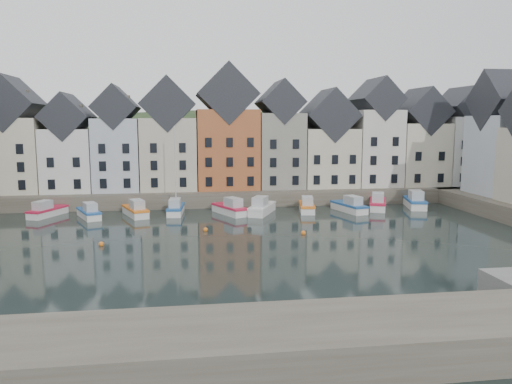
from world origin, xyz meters
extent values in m
plane|color=black|center=(0.00, 0.00, 0.00)|extent=(260.00, 260.00, 0.00)
cube|color=#4E483B|center=(0.00, 30.00, 1.00)|extent=(90.00, 16.00, 2.00)
cube|color=#4E483B|center=(-10.00, -22.00, 1.00)|extent=(50.00, 6.00, 2.00)
ellipsoid|color=black|center=(0.00, 56.00, -18.00)|extent=(153.60, 70.40, 64.00)
sphere|color=black|center=(-13.94, 50.93, 8.70)|extent=(5.77, 5.77, 5.77)
sphere|color=black|center=(24.86, 60.75, 8.12)|extent=(5.27, 5.27, 5.27)
sphere|color=black|center=(31.82, 54.20, 7.88)|extent=(5.07, 5.07, 5.07)
sphere|color=black|center=(14.28, 55.19, 7.82)|extent=(5.01, 5.01, 5.01)
sphere|color=black|center=(-37.67, 56.61, 6.57)|extent=(3.94, 3.94, 3.94)
sphere|color=black|center=(28.33, 60.25, 8.05)|extent=(5.21, 5.21, 5.21)
sphere|color=black|center=(1.99, 58.64, 8.32)|extent=(5.45, 5.45, 5.45)
sphere|color=black|center=(37.80, 48.31, 7.21)|extent=(4.49, 4.49, 4.49)
cube|color=beige|center=(-29.17, 28.00, 7.04)|extent=(7.67, 8.00, 10.07)
cube|color=black|center=(-29.17, 28.00, 13.97)|extent=(7.67, 8.16, 7.67)
cube|color=silver|center=(-21.90, 28.00, 6.30)|extent=(6.56, 8.00, 8.61)
cube|color=black|center=(-21.90, 28.00, 12.23)|extent=(6.56, 8.16, 6.56)
cube|color=#B3BBC6|center=(-15.37, 28.00, 7.01)|extent=(6.20, 8.00, 10.02)
cube|color=black|center=(-15.37, 28.00, 13.55)|extent=(6.20, 8.16, 6.20)
cube|color=#BDB5A0|center=(-8.27, 28.00, 7.04)|extent=(7.70, 8.00, 10.08)
cube|color=black|center=(-8.27, 28.00, 13.98)|extent=(7.70, 8.16, 7.70)
cube|color=#A95930|center=(0.07, 28.00, 7.64)|extent=(8.69, 8.00, 11.28)
cube|color=black|center=(0.07, 28.00, 15.43)|extent=(8.69, 8.16, 8.69)
cube|color=gray|center=(7.78, 28.00, 7.39)|extent=(6.43, 8.00, 10.78)
cube|color=black|center=(7.78, 28.00, 14.37)|extent=(6.43, 8.16, 6.43)
cube|color=beige|center=(15.08, 28.00, 6.28)|extent=(7.88, 8.00, 8.56)
cube|color=black|center=(15.08, 28.00, 12.51)|extent=(7.88, 8.16, 7.88)
cube|color=silver|center=(22.42, 28.00, 7.64)|extent=(6.50, 8.00, 11.27)
cube|color=black|center=(22.42, 28.00, 14.88)|extent=(6.50, 8.16, 6.50)
cube|color=beige|center=(29.43, 28.00, 6.66)|extent=(7.23, 8.00, 9.32)
cube|color=black|center=(29.43, 28.00, 13.11)|extent=(7.23, 8.16, 7.23)
cube|color=silver|center=(36.28, 28.00, 7.16)|extent=(6.18, 8.00, 10.32)
cube|color=black|center=(36.28, 28.00, 13.85)|extent=(6.18, 8.16, 6.18)
cube|color=#B3BBC6|center=(36.00, 16.26, 7.19)|extent=(7.47, 8.00, 10.38)
cube|color=black|center=(36.00, 16.26, 14.36)|extent=(7.62, 8.00, 8.00)
sphere|color=orange|center=(-4.00, 8.00, 0.15)|extent=(0.50, 0.50, 0.50)
sphere|color=orange|center=(6.00, 5.00, 0.15)|extent=(0.50, 0.50, 0.50)
sphere|color=orange|center=(-14.00, 3.00, 0.15)|extent=(0.50, 0.50, 0.50)
cube|color=silver|center=(-22.98, 19.30, 0.33)|extent=(3.92, 5.93, 1.05)
cube|color=#C31B3D|center=(-22.98, 19.30, 0.91)|extent=(4.06, 6.07, 0.24)
cube|color=#A6ABAF|center=(-23.33, 18.51, 1.48)|extent=(2.16, 2.64, 1.15)
cube|color=silver|center=(-17.74, 17.43, 0.33)|extent=(3.75, 5.81, 1.03)
cube|color=#205296|center=(-17.74, 17.43, 0.89)|extent=(3.88, 5.95, 0.23)
cube|color=#A6ABAF|center=(-17.41, 16.65, 1.45)|extent=(2.08, 2.58, 1.12)
cube|color=silver|center=(-12.27, 18.00, 0.35)|extent=(3.77, 6.26, 1.10)
cube|color=orange|center=(-12.27, 18.00, 0.95)|extent=(3.90, 6.41, 0.25)
cube|color=#A6ABAF|center=(-11.96, 17.16, 1.55)|extent=(2.15, 2.74, 1.20)
cube|color=silver|center=(-7.31, 18.71, 0.34)|extent=(2.18, 5.91, 1.06)
cube|color=#205296|center=(-7.31, 18.71, 0.92)|extent=(2.28, 6.03, 0.24)
cube|color=#A6ABAF|center=(-7.38, 17.85, 1.50)|extent=(1.53, 2.41, 1.16)
cylinder|color=silver|center=(-7.27, 19.29, 5.79)|extent=(0.14, 0.14, 10.61)
cube|color=silver|center=(-0.56, 17.58, 0.36)|extent=(4.26, 6.36, 1.13)
cube|color=#C31B3D|center=(-0.56, 17.58, 0.97)|extent=(4.41, 6.51, 0.26)
cube|color=#A6ABAF|center=(-0.17, 16.74, 1.59)|extent=(2.34, 2.84, 1.23)
cube|color=silver|center=(3.59, 17.37, 0.38)|extent=(4.39, 6.66, 1.18)
cube|color=silver|center=(3.59, 17.37, 1.02)|extent=(4.54, 6.82, 0.27)
cube|color=#A6ABAF|center=(3.20, 16.49, 1.66)|extent=(2.42, 2.96, 1.29)
cube|color=silver|center=(9.59, 18.08, 0.34)|extent=(2.76, 6.03, 1.07)
cube|color=orange|center=(9.59, 18.08, 0.92)|extent=(2.88, 6.16, 0.24)
cube|color=#A6ABAF|center=(9.43, 17.23, 1.50)|extent=(1.75, 2.53, 1.16)
cube|color=silver|center=(14.97, 17.12, 0.36)|extent=(3.31, 6.36, 1.12)
cube|color=#205296|center=(14.97, 17.12, 0.96)|extent=(3.44, 6.50, 0.25)
cube|color=#A6ABAF|center=(15.20, 16.23, 1.57)|extent=(1.99, 2.72, 1.22)
cube|color=silver|center=(19.51, 18.62, 0.38)|extent=(4.20, 6.69, 1.18)
cube|color=#C31B3D|center=(19.51, 18.62, 1.02)|extent=(4.35, 6.85, 0.27)
cube|color=#A6ABAF|center=(19.14, 17.73, 1.66)|extent=(2.36, 2.95, 1.29)
cube|color=silver|center=(24.97, 19.20, 0.40)|extent=(3.67, 7.07, 1.24)
cube|color=#205296|center=(24.97, 19.20, 1.07)|extent=(3.82, 7.23, 0.28)
cube|color=#A6ABAF|center=(24.71, 18.22, 1.75)|extent=(2.21, 3.02, 1.36)
camera|label=1|loc=(-6.02, -44.44, 11.60)|focal=35.00mm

